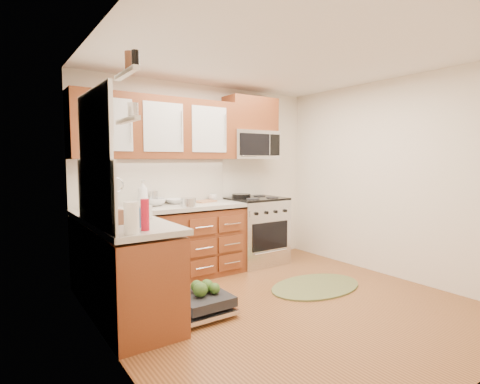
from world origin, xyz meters
TOP-DOWN VIEW (x-y plane):
  - floor at (0.00, 0.00)m, footprint 3.50×3.50m
  - ceiling at (0.00, 0.00)m, footprint 3.50×3.50m
  - wall_back at (0.00, 1.75)m, footprint 3.50×0.04m
  - wall_front at (0.00, -1.75)m, footprint 3.50×0.04m
  - wall_left at (-1.75, 0.00)m, footprint 0.04×3.50m
  - wall_right at (1.75, 0.00)m, footprint 0.04×3.50m
  - base_cabinet_back at (-0.73, 1.45)m, footprint 2.05×0.60m
  - base_cabinet_left at (-1.45, 0.52)m, footprint 0.60×1.25m
  - countertop_back at (-0.72, 1.44)m, footprint 2.07×0.64m
  - countertop_left at (-1.44, 0.53)m, footprint 0.64×1.27m
  - backsplash_back at (-0.73, 1.74)m, footprint 2.05×0.02m
  - backsplash_left at (-1.74, 0.52)m, footprint 0.02×1.25m
  - upper_cabinets at (-0.73, 1.57)m, footprint 2.05×0.35m
  - cabinet_over_mw at (0.68, 1.57)m, footprint 0.76×0.35m
  - range at (0.68, 1.43)m, footprint 0.76×0.64m
  - microwave at (0.68, 1.55)m, footprint 0.76×0.38m
  - sink at (-1.25, 1.42)m, footprint 0.62×0.50m
  - dishwasher at (-0.86, 0.30)m, footprint 0.70×0.60m
  - window at (-1.74, 0.50)m, footprint 0.03×1.05m
  - window_blind at (-1.71, 0.50)m, footprint 0.02×0.96m
  - shelf_upper at (-1.72, -0.35)m, footprint 0.04×0.40m
  - shelf_lower at (-1.72, -0.35)m, footprint 0.04×0.40m
  - rug at (0.64, 0.21)m, footprint 1.37×1.10m
  - skillet at (0.52, 1.57)m, footprint 0.34×0.34m
  - stock_pot at (-0.50, 1.22)m, footprint 0.23×0.23m
  - cutting_board at (-0.09, 1.55)m, footprint 0.33×0.26m
  - canister at (-0.77, 1.65)m, footprint 0.13×0.13m
  - paper_towel_roll at (-1.60, -0.02)m, footprint 0.14×0.14m
  - mustard_bottle at (-1.62, 0.76)m, footprint 0.07×0.07m
  - red_bottle at (-1.46, 0.06)m, footprint 0.07×0.07m
  - wooden_box at (-1.58, 0.47)m, footprint 0.14×0.11m
  - blue_carton at (-1.44, 0.23)m, footprint 0.10×0.07m
  - bowl_a at (-0.49, 1.60)m, footprint 0.30×0.30m
  - bowl_b at (-0.81, 1.55)m, footprint 0.36×0.36m
  - cup at (0.09, 1.65)m, footprint 0.12×0.12m
  - soap_bottle_a at (-1.00, 1.39)m, footprint 0.16×0.16m
  - soap_bottle_b at (-1.25, 0.62)m, footprint 0.12×0.12m
  - soap_bottle_c at (-1.52, 0.85)m, footprint 0.16×0.16m

SIDE VIEW (x-z plane):
  - floor at x=0.00m, z-range 0.00..0.00m
  - rug at x=0.64m, z-range 0.00..0.02m
  - dishwasher at x=-0.86m, z-range 0.00..0.20m
  - base_cabinet_back at x=-0.73m, z-range 0.00..0.85m
  - base_cabinet_left at x=-1.45m, z-range 0.00..0.85m
  - range at x=0.68m, z-range 0.00..0.95m
  - sink at x=-1.25m, z-range 0.67..0.93m
  - countertop_back at x=-0.72m, z-range 0.88..0.93m
  - countertop_left at x=-1.44m, z-range 0.88..0.93m
  - cutting_board at x=-0.09m, z-range 0.93..0.95m
  - bowl_a at x=-0.49m, z-range 0.93..0.99m
  - cup at x=0.09m, z-range 0.93..1.02m
  - bowl_b at x=-0.81m, z-range 0.93..1.02m
  - skillet at x=0.52m, z-range 0.95..1.00m
  - stock_pot at x=-0.50m, z-range 0.93..1.03m
  - wooden_box at x=-1.58m, z-range 0.93..1.05m
  - blue_carton at x=-1.44m, z-range 0.93..1.08m
  - canister at x=-0.77m, z-range 0.93..1.10m
  - soap_bottle_c at x=-1.52m, z-range 0.93..1.10m
  - soap_bottle_b at x=-1.25m, z-range 0.93..1.12m
  - mustard_bottle at x=-1.62m, z-range 0.93..1.12m
  - paper_towel_roll at x=-1.60m, z-range 0.93..1.17m
  - red_bottle at x=-1.46m, z-range 0.93..1.18m
  - soap_bottle_a at x=-1.00m, z-range 0.93..1.26m
  - backsplash_back at x=-0.73m, z-range 0.93..1.49m
  - backsplash_left at x=-1.74m, z-range 0.93..1.49m
  - wall_back at x=0.00m, z-range 0.00..2.50m
  - wall_front at x=0.00m, z-range 0.00..2.50m
  - wall_left at x=-1.75m, z-range 0.00..2.50m
  - wall_right at x=1.75m, z-range 0.00..2.50m
  - window at x=-1.74m, z-range 1.02..2.08m
  - microwave at x=0.68m, z-range 1.50..1.90m
  - shelf_lower at x=-1.72m, z-range 1.74..1.76m
  - upper_cabinets at x=-0.73m, z-range 1.50..2.25m
  - window_blind at x=-1.71m, z-range 1.68..2.08m
  - shelf_upper at x=-1.72m, z-range 2.03..2.06m
  - cabinet_over_mw at x=0.68m, z-range 1.90..2.37m
  - ceiling at x=0.00m, z-range 2.50..2.50m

